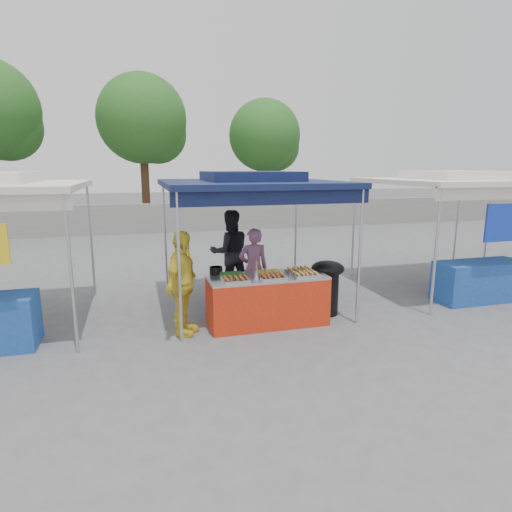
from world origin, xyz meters
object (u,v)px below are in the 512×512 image
object	(u,v)px
helper_man	(230,252)
customer_person	(182,284)
vendor_table	(267,300)
wok_burner	(327,283)
cooking_pot	(216,271)
vendor_woman	(253,269)

from	to	relation	value
helper_man	customer_person	world-z (taller)	helper_man
vendor_table	helper_man	bearing A→B (deg)	96.22
vendor_table	wok_burner	size ratio (longest dim) A/B	1.99
cooking_pot	helper_man	distance (m)	1.72
wok_burner	vendor_woman	size ratio (longest dim) A/B	0.65
cooking_pot	customer_person	bearing A→B (deg)	-145.63
cooking_pot	vendor_woman	bearing A→B (deg)	33.66
vendor_table	customer_person	size ratio (longest dim) A/B	1.18
wok_burner	helper_man	world-z (taller)	helper_man
vendor_table	wok_burner	world-z (taller)	wok_burner
vendor_table	helper_man	distance (m)	2.02
vendor_table	cooking_pot	size ratio (longest dim) A/B	9.02
customer_person	vendor_table	bearing A→B (deg)	-57.54
wok_burner	vendor_table	bearing A→B (deg)	-169.85
cooking_pot	vendor_woman	world-z (taller)	vendor_woman
vendor_table	helper_man	world-z (taller)	helper_man
vendor_table	vendor_woman	distance (m)	0.95
wok_burner	customer_person	world-z (taller)	customer_person
cooking_pot	vendor_table	bearing A→B (deg)	-22.65
cooking_pot	customer_person	world-z (taller)	customer_person
wok_burner	customer_person	size ratio (longest dim) A/B	0.59
vendor_woman	helper_man	world-z (taller)	helper_man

